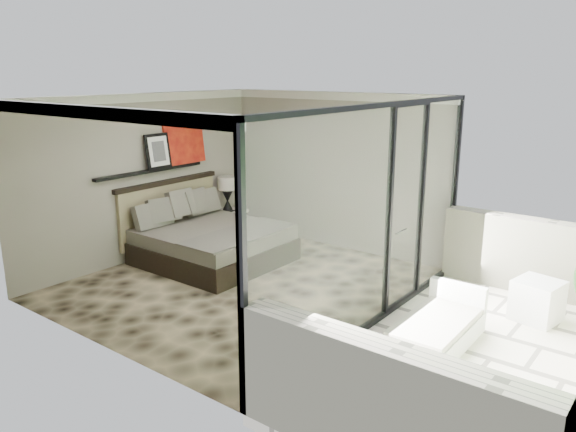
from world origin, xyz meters
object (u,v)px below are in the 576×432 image
Objects in this scene: table_lamp at (227,189)px; lounger at (437,329)px; nightstand at (231,223)px; bed at (209,240)px; ottoman at (537,300)px.

lounger is (5.08, -1.76, -0.76)m from table_lamp.
table_lamp reaches higher than nightstand.
lounger is at bearing -19.05° from table_lamp.
bed is 4.36× the size of nightstand.
nightstand is 5.38m from lounger.
bed is 1.60m from table_lamp.
lounger is (5.06, -1.80, -0.08)m from nightstand.
ottoman is at bearing 61.00° from lounger.
bed is 1.52m from nightstand.
nightstand is 5.84m from ottoman.
bed is at bearing -62.75° from nightstand.
ottoman is at bearing -6.02° from nightstand.
lounger reaches higher than ottoman.
lounger is at bearing -6.36° from bed.
bed is at bearing -59.05° from table_lamp.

